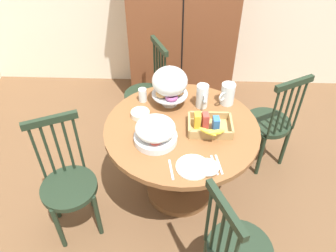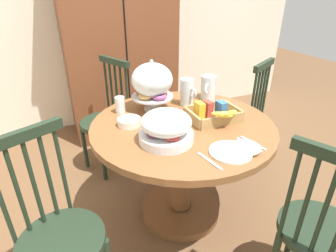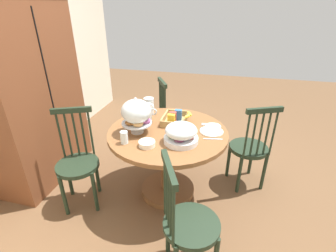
{
  "view_description": "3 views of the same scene",
  "coord_description": "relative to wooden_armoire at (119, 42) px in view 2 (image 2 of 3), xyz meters",
  "views": [
    {
      "loc": [
        -0.06,
        -1.82,
        2.28
      ],
      "look_at": [
        -0.13,
        -0.0,
        0.74
      ],
      "focal_mm": 34.85,
      "sensor_mm": 36.0,
      "label": 1
    },
    {
      "loc": [
        -0.72,
        -1.37,
        1.51
      ],
      "look_at": [
        -0.13,
        -0.0,
        0.74
      ],
      "focal_mm": 29.46,
      "sensor_mm": 36.0,
      "label": 2
    },
    {
      "loc": [
        -2.04,
        -0.5,
        1.82
      ],
      "look_at": [
        -0.03,
        -0.0,
        0.79
      ],
      "focal_mm": 26.29,
      "sensor_mm": 36.0,
      "label": 3
    }
  ],
  "objects": [
    {
      "name": "windsor_chair_near_window",
      "position": [
        -0.33,
        -0.7,
        -0.53
      ],
      "size": [
        0.44,
        0.44,
        0.97
      ],
      "color": "#1E2D1E",
      "rests_on": "ground_plane"
    },
    {
      "name": "windsor_chair_far_side",
      "position": [
        0.77,
        -1.1,
        -0.53
      ],
      "size": [
        0.45,
        0.45,
        0.97
      ],
      "color": "#1E2D1E",
      "rests_on": "ground_plane"
    },
    {
      "name": "soup_spoon",
      "position": [
        -0.06,
        -1.93,
        -0.24
      ],
      "size": [
        0.04,
        0.17,
        0.01
      ],
      "primitive_type": "cube",
      "rotation": [
        0.0,
        0.0,
        4.89
      ],
      "color": "silver",
      "rests_on": "dining_table"
    },
    {
      "name": "fruit_platter_covered",
      "position": [
        -0.18,
        -1.66,
        -0.16
      ],
      "size": [
        0.3,
        0.3,
        0.18
      ],
      "color": "silver",
      "rests_on": "dining_table"
    },
    {
      "name": "dinner_fork",
      "position": [
        0.24,
        -1.87,
        -0.24
      ],
      "size": [
        0.04,
        0.17,
        0.01
      ],
      "primitive_type": "cube",
      "rotation": [
        0.0,
        0.0,
        4.89
      ],
      "color": "silver",
      "rests_on": "dining_table"
    },
    {
      "name": "ground_plane",
      "position": [
        0.04,
        -1.5,
        -0.98
      ],
      "size": [
        10.0,
        10.0,
        0.0
      ],
      "primitive_type": "plane",
      "color": "brown"
    },
    {
      "name": "wooden_armoire",
      "position": [
        0.0,
        0.0,
        0.0
      ],
      "size": [
        1.18,
        0.6,
        1.96
      ],
      "color": "brown",
      "rests_on": "ground_plane"
    },
    {
      "name": "table_knife",
      "position": [
        0.21,
        -1.88,
        -0.24
      ],
      "size": [
        0.04,
        0.17,
        0.01
      ],
      "primitive_type": "cube",
      "rotation": [
        0.0,
        0.0,
        4.89
      ],
      "color": "silver",
      "rests_on": "dining_table"
    },
    {
      "name": "orange_juice_pitcher",
      "position": [
        0.16,
        -1.25,
        -0.16
      ],
      "size": [
        0.09,
        0.17,
        0.19
      ],
      "color": "silver",
      "rests_on": "dining_table"
    },
    {
      "name": "china_plate_large",
      "position": [
        0.08,
        -1.9,
        -0.24
      ],
      "size": [
        0.22,
        0.22,
        0.01
      ],
      "primitive_type": "cylinder",
      "color": "white",
      "rests_on": "dining_table"
    },
    {
      "name": "windsor_chair_by_cabinet",
      "position": [
        -0.8,
        -1.84,
        -0.53
      ],
      "size": [
        0.44,
        0.44,
        0.97
      ],
      "color": "#1E2D1E",
      "rests_on": "ground_plane"
    },
    {
      "name": "drinking_glass",
      "position": [
        -0.31,
        -1.19,
        -0.19
      ],
      "size": [
        0.06,
        0.06,
        0.11
      ],
      "primitive_type": "cylinder",
      "color": "silver",
      "rests_on": "dining_table"
    },
    {
      "name": "cereal_bowl",
      "position": [
        -0.31,
        -1.4,
        -0.22
      ],
      "size": [
        0.14,
        0.14,
        0.04
      ],
      "primitive_type": "cylinder",
      "color": "white",
      "rests_on": "dining_table"
    },
    {
      "name": "milk_pitcher",
      "position": [
        0.36,
        -1.2,
        -0.16
      ],
      "size": [
        0.15,
        0.15,
        0.18
      ],
      "color": "silver",
      "rests_on": "dining_table"
    },
    {
      "name": "windsor_chair_facing_door",
      "position": [
        0.34,
        -2.3,
        -0.53
      ],
      "size": [
        0.44,
        0.44,
        0.97
      ],
      "color": "#1E2D1E",
      "rests_on": "ground_plane"
    },
    {
      "name": "pastry_stand_with_dome",
      "position": [
        -0.09,
        -1.23,
        -0.05
      ],
      "size": [
        0.28,
        0.28,
        0.34
      ],
      "color": "silver",
      "rests_on": "dining_table"
    },
    {
      "name": "wall_back",
      "position": [
        0.04,
        0.33,
        0.32
      ],
      "size": [
        4.8,
        0.06,
        2.6
      ],
      "primitive_type": "cube",
      "color": "silver",
      "rests_on": "ground_plane"
    },
    {
      "name": "dining_table",
      "position": [
        0.0,
        -1.5,
        -0.47
      ],
      "size": [
        1.14,
        1.14,
        0.74
      ],
      "color": "brown",
      "rests_on": "ground_plane"
    },
    {
      "name": "cereal_basket",
      "position": [
        0.2,
        -1.54,
        -0.2
      ],
      "size": [
        0.32,
        0.3,
        0.12
      ],
      "color": "tan",
      "rests_on": "dining_table"
    },
    {
      "name": "china_plate_small",
      "position": [
        0.17,
        -1.91,
        -0.23
      ],
      "size": [
        0.15,
        0.15,
        0.01
      ],
      "primitive_type": "cylinder",
      "color": "white",
      "rests_on": "china_plate_large"
    }
  ]
}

